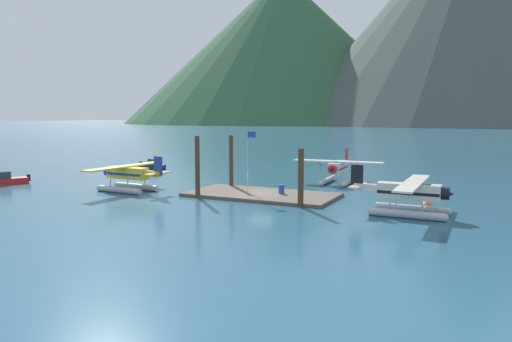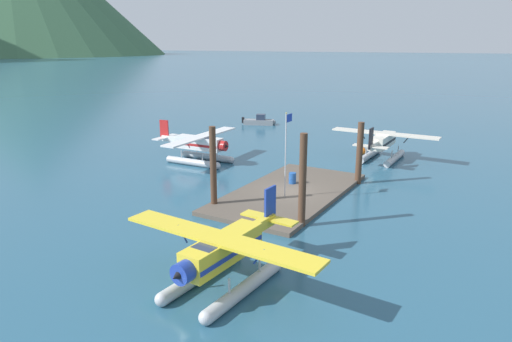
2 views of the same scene
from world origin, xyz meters
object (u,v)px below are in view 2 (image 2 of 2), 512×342
object	(u,v)px
seaplane_white_bow_right	(200,147)
seaplane_yellow_port_aft	(222,257)
seaplane_cream_stbd_aft	(383,144)
boat_grey_open_east	(260,121)
flagpole	(286,145)
mooring_buoy	(362,151)
fuel_drum	(292,178)

from	to	relation	value
seaplane_white_bow_right	seaplane_yellow_port_aft	bearing A→B (deg)	-140.17
seaplane_cream_stbd_aft	boat_grey_open_east	world-z (taller)	seaplane_cream_stbd_aft
flagpole	mooring_buoy	world-z (taller)	flagpole
mooring_buoy	seaplane_yellow_port_aft	distance (m)	29.46
flagpole	seaplane_cream_stbd_aft	xyz separation A→B (m)	(15.63, -2.79, -2.56)
flagpole	seaplane_cream_stbd_aft	bearing A→B (deg)	-10.11
mooring_buoy	boat_grey_open_east	xyz separation A→B (m)	(10.43, 18.24, 0.08)
mooring_buoy	seaplane_yellow_port_aft	size ratio (longest dim) A/B	0.08
fuel_drum	mooring_buoy	size ratio (longest dim) A/B	1.08
fuel_drum	mooring_buoy	distance (m)	13.67
flagpole	seaplane_yellow_port_aft	xyz separation A→B (m)	(-12.61, -3.08, -2.56)
seaplane_white_bow_right	seaplane_cream_stbd_aft	world-z (taller)	same
seaplane_yellow_port_aft	seaplane_cream_stbd_aft	bearing A→B (deg)	0.59
flagpole	boat_grey_open_east	bearing A→B (deg)	33.32
boat_grey_open_east	flagpole	bearing A→B (deg)	-146.68
mooring_buoy	seaplane_cream_stbd_aft	bearing A→B (deg)	-114.30
mooring_buoy	seaplane_white_bow_right	bearing A→B (deg)	131.77
fuel_drum	seaplane_yellow_port_aft	distance (m)	16.25
seaplane_white_bow_right	boat_grey_open_east	size ratio (longest dim) A/B	2.26
seaplane_white_bow_right	seaplane_yellow_port_aft	size ratio (longest dim) A/B	1.00
flagpole	fuel_drum	size ratio (longest dim) A/B	7.03
flagpole	mooring_buoy	size ratio (longest dim) A/B	7.57
flagpole	boat_grey_open_east	size ratio (longest dim) A/B	1.34
seaplane_yellow_port_aft	seaplane_white_bow_right	bearing A→B (deg)	39.83
flagpole	seaplane_white_bow_right	distance (m)	13.54
fuel_drum	seaplane_yellow_port_aft	bearing A→B (deg)	-165.57
mooring_buoy	boat_grey_open_east	bearing A→B (deg)	60.23
flagpole	mooring_buoy	xyz separation A→B (m)	(16.71, -0.40, -3.73)
seaplane_cream_stbd_aft	seaplane_yellow_port_aft	xyz separation A→B (m)	(-28.24, -0.29, 0.00)
fuel_drum	seaplane_white_bow_right	world-z (taller)	seaplane_white_bow_right
mooring_buoy	seaplane_yellow_port_aft	world-z (taller)	seaplane_yellow_port_aft
mooring_buoy	boat_grey_open_east	world-z (taller)	boat_grey_open_east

